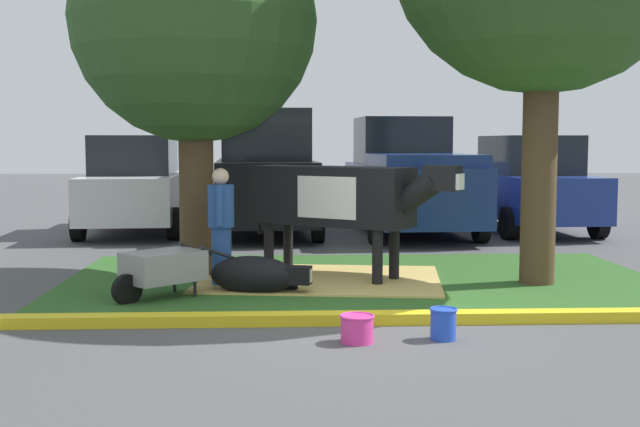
{
  "coord_description": "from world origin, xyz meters",
  "views": [
    {
      "loc": [
        -0.92,
        -8.44,
        1.89
      ],
      "look_at": [
        -0.4,
        2.69,
        0.9
      ],
      "focal_mm": 45.27,
      "sensor_mm": 36.0,
      "label": 1
    }
  ],
  "objects_px": {
    "shade_tree_left": "(194,22)",
    "sedan_red": "(135,185)",
    "bucket_blue": "(443,323)",
    "sedan_blue": "(529,185)",
    "suv_black": "(265,172)",
    "calf_lying": "(255,275)",
    "pickup_truck_black": "(409,179)",
    "bucket_pink": "(357,328)",
    "wheelbarrow": "(162,268)",
    "cow_holstein": "(337,197)",
    "person_handler": "(221,224)"
  },
  "relations": [
    {
      "from": "shade_tree_left",
      "to": "sedan_red",
      "type": "height_order",
      "value": "shade_tree_left"
    },
    {
      "from": "calf_lying",
      "to": "bucket_blue",
      "type": "height_order",
      "value": "calf_lying"
    },
    {
      "from": "wheelbarrow",
      "to": "sedan_blue",
      "type": "bearing_deg",
      "value": 46.95
    },
    {
      "from": "sedan_blue",
      "to": "wheelbarrow",
      "type": "bearing_deg",
      "value": -133.05
    },
    {
      "from": "suv_black",
      "to": "bucket_blue",
      "type": "bearing_deg",
      "value": -78.06
    },
    {
      "from": "shade_tree_left",
      "to": "bucket_blue",
      "type": "relative_size",
      "value": 17.12
    },
    {
      "from": "shade_tree_left",
      "to": "bucket_pink",
      "type": "xyz_separation_m",
      "value": [
        1.9,
        -3.82,
        -3.39
      ]
    },
    {
      "from": "bucket_blue",
      "to": "sedan_red",
      "type": "height_order",
      "value": "sedan_red"
    },
    {
      "from": "pickup_truck_black",
      "to": "sedan_blue",
      "type": "bearing_deg",
      "value": 2.48
    },
    {
      "from": "shade_tree_left",
      "to": "suv_black",
      "type": "bearing_deg",
      "value": 80.91
    },
    {
      "from": "sedan_red",
      "to": "sedan_blue",
      "type": "distance_m",
      "value": 8.27
    },
    {
      "from": "bucket_pink",
      "to": "pickup_truck_black",
      "type": "distance_m",
      "value": 9.46
    },
    {
      "from": "sedan_red",
      "to": "cow_holstein",
      "type": "bearing_deg",
      "value": -57.39
    },
    {
      "from": "cow_holstein",
      "to": "pickup_truck_black",
      "type": "height_order",
      "value": "pickup_truck_black"
    },
    {
      "from": "cow_holstein",
      "to": "sedan_blue",
      "type": "bearing_deg",
      "value": 52.51
    },
    {
      "from": "person_handler",
      "to": "bucket_pink",
      "type": "xyz_separation_m",
      "value": [
        1.5,
        -2.97,
        -0.69
      ]
    },
    {
      "from": "suv_black",
      "to": "shade_tree_left",
      "type": "bearing_deg",
      "value": -99.09
    },
    {
      "from": "sedan_blue",
      "to": "cow_holstein",
      "type": "bearing_deg",
      "value": -127.49
    },
    {
      "from": "wheelbarrow",
      "to": "sedan_blue",
      "type": "relative_size",
      "value": 0.31
    },
    {
      "from": "bucket_blue",
      "to": "sedan_blue",
      "type": "height_order",
      "value": "sedan_blue"
    },
    {
      "from": "wheelbarrow",
      "to": "bucket_pink",
      "type": "relative_size",
      "value": 4.14
    },
    {
      "from": "person_handler",
      "to": "wheelbarrow",
      "type": "relative_size",
      "value": 1.12
    },
    {
      "from": "calf_lying",
      "to": "person_handler",
      "type": "distance_m",
      "value": 0.9
    },
    {
      "from": "sedan_red",
      "to": "bucket_blue",
      "type": "bearing_deg",
      "value": -63.89
    },
    {
      "from": "bucket_blue",
      "to": "sedan_blue",
      "type": "xyz_separation_m",
      "value": [
        3.67,
        9.25,
        0.82
      ]
    },
    {
      "from": "bucket_pink",
      "to": "suv_black",
      "type": "relative_size",
      "value": 0.07
    },
    {
      "from": "shade_tree_left",
      "to": "wheelbarrow",
      "type": "bearing_deg",
      "value": -98.91
    },
    {
      "from": "bucket_blue",
      "to": "sedan_red",
      "type": "bearing_deg",
      "value": 116.11
    },
    {
      "from": "wheelbarrow",
      "to": "shade_tree_left",
      "type": "bearing_deg",
      "value": 81.09
    },
    {
      "from": "shade_tree_left",
      "to": "wheelbarrow",
      "type": "relative_size",
      "value": 3.78
    },
    {
      "from": "bucket_blue",
      "to": "shade_tree_left",
      "type": "bearing_deg",
      "value": 126.11
    },
    {
      "from": "wheelbarrow",
      "to": "sedan_blue",
      "type": "distance_m",
      "value": 9.77
    },
    {
      "from": "bucket_pink",
      "to": "calf_lying",
      "type": "bearing_deg",
      "value": 112.79
    },
    {
      "from": "cow_holstein",
      "to": "calf_lying",
      "type": "relative_size",
      "value": 2.09
    },
    {
      "from": "suv_black",
      "to": "pickup_truck_black",
      "type": "distance_m",
      "value": 2.99
    },
    {
      "from": "wheelbarrow",
      "to": "sedan_red",
      "type": "xyz_separation_m",
      "value": [
        -1.61,
        7.28,
        0.6
      ]
    },
    {
      "from": "suv_black",
      "to": "wheelbarrow",
      "type": "bearing_deg",
      "value": -99.05
    },
    {
      "from": "bucket_pink",
      "to": "suv_black",
      "type": "distance_m",
      "value": 9.19
    },
    {
      "from": "calf_lying",
      "to": "bucket_pink",
      "type": "bearing_deg",
      "value": -67.21
    },
    {
      "from": "suv_black",
      "to": "sedan_blue",
      "type": "bearing_deg",
      "value": 2.76
    },
    {
      "from": "shade_tree_left",
      "to": "calf_lying",
      "type": "xyz_separation_m",
      "value": [
        0.86,
        -1.35,
        -3.29
      ]
    },
    {
      "from": "wheelbarrow",
      "to": "pickup_truck_black",
      "type": "height_order",
      "value": "pickup_truck_black"
    },
    {
      "from": "bucket_blue",
      "to": "suv_black",
      "type": "bearing_deg",
      "value": 101.94
    },
    {
      "from": "sedan_blue",
      "to": "shade_tree_left",
      "type": "bearing_deg",
      "value": -139.34
    },
    {
      "from": "calf_lying",
      "to": "pickup_truck_black",
      "type": "distance_m",
      "value": 7.41
    },
    {
      "from": "bucket_pink",
      "to": "sedan_blue",
      "type": "distance_m",
      "value": 10.39
    },
    {
      "from": "cow_holstein",
      "to": "person_handler",
      "type": "height_order",
      "value": "cow_holstein"
    },
    {
      "from": "suv_black",
      "to": "cow_holstein",
      "type": "bearing_deg",
      "value": -78.71
    },
    {
      "from": "wheelbarrow",
      "to": "bucket_pink",
      "type": "xyz_separation_m",
      "value": [
        2.15,
        -2.2,
        -0.25
      ]
    },
    {
      "from": "shade_tree_left",
      "to": "suv_black",
      "type": "xyz_separation_m",
      "value": [
        0.84,
        5.23,
        -2.26
      ]
    }
  ]
}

